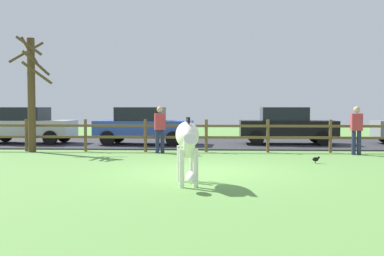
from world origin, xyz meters
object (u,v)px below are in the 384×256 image
Objects in this scene: parked_car_blue at (143,126)px; visitor_left_of_tree at (357,128)px; parked_car_black at (286,125)px; crow_on_grass at (316,159)px; parked_car_silver at (26,125)px; bare_tree at (31,90)px; visitor_right_of_tree at (160,127)px; zebra at (187,140)px.

parked_car_blue is 2.49× the size of visitor_left_of_tree.
crow_on_grass is at bearing -91.00° from parked_car_black.
crow_on_grass is 12.70m from parked_car_silver.
parked_car_silver is at bearing 115.96° from bare_tree.
visitor_right_of_tree is (-4.83, 2.74, 0.78)m from crow_on_grass.
parked_car_blue is (-2.48, 9.86, -0.08)m from zebra.
crow_on_grass is (3.45, 3.90, -0.80)m from zebra.
bare_tree is at bearing 177.93° from visitor_left_of_tree.
parked_car_black is 2.45× the size of visitor_left_of_tree.
bare_tree is 9.21m from zebra.
visitor_right_of_tree is (-1.38, 6.63, -0.02)m from zebra.
crow_on_grass is at bearing -126.66° from visitor_left_of_tree.
visitor_right_of_tree is at bearing -143.02° from parked_car_black.
crow_on_grass is 3.24m from visitor_left_of_tree.
bare_tree is 19.05× the size of crow_on_grass.
visitor_left_of_tree is (1.88, 2.52, 0.78)m from crow_on_grass.
crow_on_grass is 0.05× the size of parked_car_silver.
parked_car_silver is at bearing 150.74° from crow_on_grass.
visitor_left_of_tree is at bearing -65.83° from parked_car_black.
visitor_right_of_tree is (1.09, -3.22, 0.06)m from parked_car_blue.
bare_tree reaches higher than parked_car_blue.
zebra is at bearing -75.89° from parked_car_blue.
visitor_right_of_tree reaches higher than parked_car_silver.
parked_car_blue is at bearing 156.24° from visitor_left_of_tree.
visitor_right_of_tree is at bearing -29.05° from parked_car_silver.
bare_tree is 2.12× the size of zebra.
visitor_right_of_tree is (-6.71, 0.21, 0.00)m from visitor_left_of_tree.
parked_car_blue is at bearing 134.84° from crow_on_grass.
zebra reaches higher than crow_on_grass.
parked_car_blue reaches higher than crow_on_grass.
bare_tree is at bearing 162.80° from crow_on_grass.
parked_car_black is at bearing 71.03° from zebra.
bare_tree is 4.84m from visitor_right_of_tree.
parked_car_blue is at bearing 40.40° from bare_tree.
parked_car_silver is (-7.62, 10.10, -0.08)m from zebra.
visitor_left_of_tree is at bearing -1.81° from visitor_right_of_tree.
parked_car_black is at bearing 36.98° from visitor_right_of_tree.
zebra is 6.78m from visitor_right_of_tree.
visitor_left_of_tree is 1.00× the size of visitor_right_of_tree.
bare_tree is at bearing 131.43° from zebra.
parked_car_silver is at bearing 164.14° from visitor_left_of_tree.
zebra is 1.18× the size of visitor_right_of_tree.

